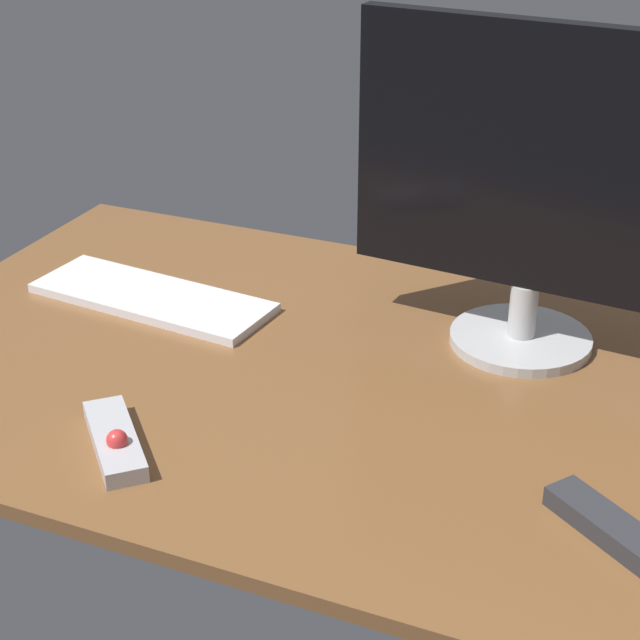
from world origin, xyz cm
name	(u,v)px	position (x,y,z in cm)	size (l,w,h in cm)	color
desk	(362,384)	(0.00, 0.00, 1.00)	(140.00, 84.00, 2.00)	brown
monitor	(536,183)	(17.48, 17.93, 26.36)	(51.35, 20.26, 45.62)	#BEBEBE
keyboard	(152,298)	(-38.45, 9.04, 2.68)	(38.55, 13.40, 1.36)	white
media_remote	(115,440)	(-21.29, -27.72, 3.23)	(15.16, 15.73, 3.95)	#B7B7BC
tv_remote	(616,532)	(37.10, -21.61, 3.18)	(17.76, 4.42, 2.36)	#2D2D33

